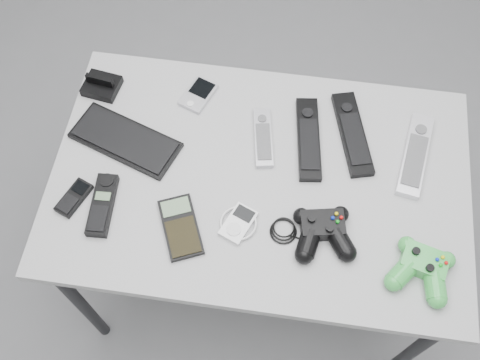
# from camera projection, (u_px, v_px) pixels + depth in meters

# --- Properties ---
(floor) EXTENTS (3.50, 3.50, 0.00)m
(floor) POSITION_uv_depth(u_px,v_px,m) (248.00, 262.00, 2.05)
(floor) COLOR slate
(floor) RESTS_ON ground
(desk) EXTENTS (1.05, 0.68, 0.71)m
(desk) POSITION_uv_depth(u_px,v_px,m) (259.00, 189.00, 1.47)
(desk) COLOR gray
(desk) RESTS_ON floor
(pda_keyboard) EXTENTS (0.31, 0.21, 0.02)m
(pda_keyboard) POSITION_uv_depth(u_px,v_px,m) (125.00, 140.00, 1.46)
(pda_keyboard) COLOR black
(pda_keyboard) RESTS_ON desk
(dock_bracket) EXTENTS (0.10, 0.09, 0.05)m
(dock_bracket) POSITION_uv_depth(u_px,v_px,m) (101.00, 83.00, 1.52)
(dock_bracket) COLOR black
(dock_bracket) RESTS_ON desk
(pda) EXTENTS (0.10, 0.12, 0.02)m
(pda) POSITION_uv_depth(u_px,v_px,m) (198.00, 95.00, 1.53)
(pda) COLOR #ACABB3
(pda) RESTS_ON desk
(remote_silver_a) EXTENTS (0.07, 0.18, 0.02)m
(remote_silver_a) POSITION_uv_depth(u_px,v_px,m) (263.00, 137.00, 1.46)
(remote_silver_a) COLOR #ACABB3
(remote_silver_a) RESTS_ON desk
(remote_black_a) EXTENTS (0.09, 0.25, 0.02)m
(remote_black_a) POSITION_uv_depth(u_px,v_px,m) (308.00, 138.00, 1.45)
(remote_black_a) COLOR black
(remote_black_a) RESTS_ON desk
(remote_black_b) EXTENTS (0.12, 0.26, 0.02)m
(remote_black_b) POSITION_uv_depth(u_px,v_px,m) (352.00, 133.00, 1.46)
(remote_black_b) COLOR black
(remote_black_b) RESTS_ON desk
(remote_silver_b) EXTENTS (0.10, 0.25, 0.02)m
(remote_silver_b) POSITION_uv_depth(u_px,v_px,m) (415.00, 155.00, 1.43)
(remote_silver_b) COLOR silver
(remote_silver_b) RESTS_ON desk
(mobile_phone) EXTENTS (0.08, 0.11, 0.02)m
(mobile_phone) POSITION_uv_depth(u_px,v_px,m) (74.00, 198.00, 1.38)
(mobile_phone) COLOR black
(mobile_phone) RESTS_ON desk
(cordless_handset) EXTENTS (0.06, 0.17, 0.03)m
(cordless_handset) POSITION_uv_depth(u_px,v_px,m) (102.00, 205.00, 1.36)
(cordless_handset) COLOR black
(cordless_handset) RESTS_ON desk
(calculator) EXTENTS (0.14, 0.18, 0.02)m
(calculator) POSITION_uv_depth(u_px,v_px,m) (181.00, 227.00, 1.34)
(calculator) COLOR black
(calculator) RESTS_ON desk
(mp3_player) EXTENTS (0.12, 0.12, 0.02)m
(mp3_player) POSITION_uv_depth(u_px,v_px,m) (238.00, 223.00, 1.35)
(mp3_player) COLOR silver
(mp3_player) RESTS_ON desk
(controller_black) EXTENTS (0.27, 0.20, 0.05)m
(controller_black) POSITION_uv_depth(u_px,v_px,m) (323.00, 230.00, 1.32)
(controller_black) COLOR black
(controller_black) RESTS_ON desk
(controller_green) EXTENTS (0.18, 0.19, 0.05)m
(controller_green) POSITION_uv_depth(u_px,v_px,m) (422.00, 267.00, 1.28)
(controller_green) COLOR #258223
(controller_green) RESTS_ON desk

